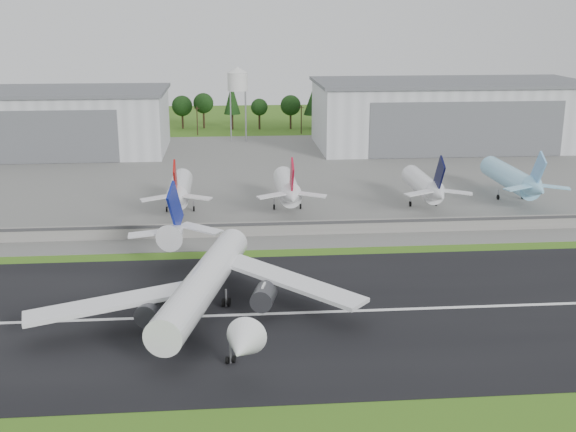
{
  "coord_description": "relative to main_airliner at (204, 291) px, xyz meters",
  "views": [
    {
      "loc": [
        -9.79,
        -104.51,
        50.08
      ],
      "look_at": [
        2.6,
        40.0,
        9.0
      ],
      "focal_mm": 45.0,
      "sensor_mm": 36.0,
      "label": 1
    }
  ],
  "objects": [
    {
      "name": "runway",
      "position": [
        14.13,
        0.42,
        -4.84
      ],
      "size": [
        320.0,
        60.0,
        0.1
      ],
      "primitive_type": "cube",
      "color": "black",
      "rests_on": "ground"
    },
    {
      "name": "parked_jet_navy",
      "position": [
        56.27,
        66.96,
        1.11
      ],
      "size": [
        7.36,
        31.29,
        16.5
      ],
      "color": "white",
      "rests_on": "ground"
    },
    {
      "name": "treeline",
      "position": [
        14.13,
        205.42,
        -4.89
      ],
      "size": [
        320.0,
        16.0,
        22.0
      ],
      "primitive_type": null,
      "color": "black",
      "rests_on": "ground"
    },
    {
      "name": "hangar_east",
      "position": [
        89.13,
        155.34,
        7.73
      ],
      "size": [
        102.0,
        47.0,
        25.2
      ],
      "color": "silver",
      "rests_on": "ground"
    },
    {
      "name": "apron",
      "position": [
        14.13,
        110.42,
        -4.84
      ],
      "size": [
        320.0,
        150.0,
        0.1
      ],
      "primitive_type": "cube",
      "color": "slate",
      "rests_on": "ground"
    },
    {
      "name": "main_airliner",
      "position": [
        0.0,
        0.0,
        0.0
      ],
      "size": [
        55.68,
        58.67,
        18.17
      ],
      "rotation": [
        0.0,
        0.0,
        2.9
      ],
      "color": "white",
      "rests_on": "runway"
    },
    {
      "name": "parked_jet_red_b",
      "position": [
        19.81,
        66.98,
        1.24
      ],
      "size": [
        7.36,
        31.29,
        16.64
      ],
      "color": "white",
      "rests_on": "ground"
    },
    {
      "name": "hangar_west",
      "position": [
        -65.87,
        155.34,
        6.74
      ],
      "size": [
        97.0,
        44.0,
        23.2
      ],
      "color": "silver",
      "rests_on": "ground"
    },
    {
      "name": "parked_jet_red_a",
      "position": [
        -8.13,
        66.97,
        1.21
      ],
      "size": [
        7.36,
        31.29,
        16.6
      ],
      "color": "silver",
      "rests_on": "ground"
    },
    {
      "name": "water_tower",
      "position": [
        9.13,
        175.42,
        19.66
      ],
      "size": [
        8.4,
        8.4,
        29.4
      ],
      "color": "#99999E",
      "rests_on": "ground"
    },
    {
      "name": "ground",
      "position": [
        14.13,
        -9.58,
        -4.89
      ],
      "size": [
        600.0,
        600.0,
        0.0
      ],
      "primitive_type": "plane",
      "color": "#356217",
      "rests_on": "ground"
    },
    {
      "name": "blast_fence",
      "position": [
        14.13,
        45.41,
        -3.09
      ],
      "size": [
        240.0,
        0.61,
        3.5
      ],
      "color": "gray",
      "rests_on": "ground"
    },
    {
      "name": "runway_centerline",
      "position": [
        14.13,
        0.42,
        -4.78
      ],
      "size": [
        220.0,
        1.0,
        0.02
      ],
      "primitive_type": "cube",
      "color": "white",
      "rests_on": "runway"
    },
    {
      "name": "utility_poles",
      "position": [
        14.13,
        190.42,
        -4.89
      ],
      "size": [
        230.0,
        3.0,
        12.0
      ],
      "primitive_type": null,
      "color": "black",
      "rests_on": "ground"
    },
    {
      "name": "parked_jet_skyblue",
      "position": [
        82.27,
        72.0,
        1.35
      ],
      "size": [
        7.36,
        37.29,
        16.81
      ],
      "color": "#8FD3F8",
      "rests_on": "ground"
    }
  ]
}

